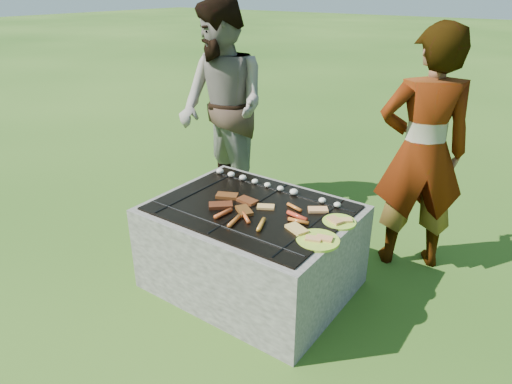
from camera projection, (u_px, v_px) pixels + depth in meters
lawn at (252, 283)px, 3.26m from camera, size 60.00×60.00×0.00m
fire_pit at (252, 250)px, 3.14m from camera, size 1.30×1.00×0.62m
mushrooms at (266, 184)px, 3.29m from camera, size 1.05×0.06×0.04m
pork_slabs at (233, 203)px, 3.03m from camera, size 0.39×0.29×0.02m
sausages at (263, 217)px, 2.83m from camera, size 0.53×0.48×0.03m
bread_on_grate at (296, 217)px, 2.85m from camera, size 0.46×0.43×0.02m
plate_far at (339, 222)px, 2.82m from camera, size 0.24×0.24×0.03m
plate_near at (318, 240)px, 2.61m from camera, size 0.29×0.29×0.03m
cook at (422, 153)px, 3.18m from camera, size 0.76×0.69×1.75m
bystander at (222, 109)px, 4.06m from camera, size 1.09×0.96×1.87m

